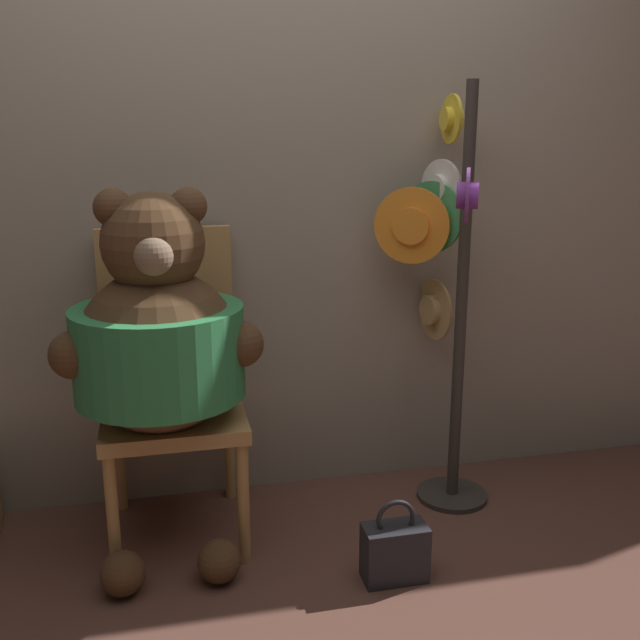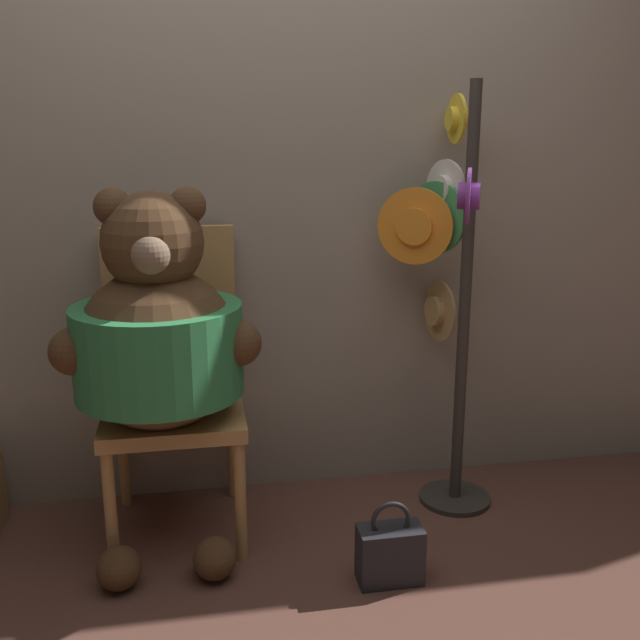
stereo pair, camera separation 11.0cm
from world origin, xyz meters
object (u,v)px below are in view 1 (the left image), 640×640
Objects in this scene: hat_display_rack at (444,275)px; handbag_on_ground at (395,551)px; teddy_bear at (159,341)px; chair at (171,377)px.

hat_display_rack reaches higher than handbag_on_ground.
teddy_bear is at bearing -170.44° from hat_display_rack.
chair is 1.08m from hat_display_rack.
handbag_on_ground is (-0.35, -0.54, -0.80)m from hat_display_rack.
chair is 0.27m from teddy_bear.
handbag_on_ground is (0.71, -0.36, -0.65)m from teddy_bear.
teddy_bear is at bearing 153.40° from handbag_on_ground.
hat_display_rack is (1.07, 0.18, 0.14)m from teddy_bear.
hat_display_rack is 1.02m from handbag_on_ground.
teddy_bear is 0.78× the size of hat_display_rack.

